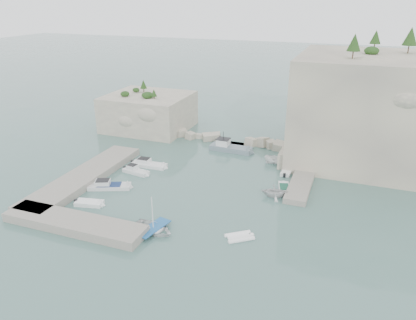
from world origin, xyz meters
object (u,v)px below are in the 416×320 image
(motorboat_b, at_px, (136,173))
(inflatable_dinghy, at_px, (239,238))
(work_boat, at_px, (231,151))
(motorboat_e, at_px, (90,205))
(motorboat_d, at_px, (110,188))
(rowboat, at_px, (153,231))
(tender_east_a, at_px, (274,197))
(tender_east_c, at_px, (287,172))
(motorboat_a, at_px, (149,166))
(tender_east_d, at_px, (277,164))
(tender_east_b, at_px, (284,190))

(motorboat_b, distance_m, inflatable_dinghy, 23.32)
(work_boat, bearing_deg, motorboat_e, -111.64)
(motorboat_d, xyz_separation_m, motorboat_b, (0.88, 5.96, 0.00))
(rowboat, height_order, work_boat, work_boat)
(tender_east_a, height_order, tender_east_c, tender_east_a)
(motorboat_a, height_order, tender_east_d, tender_east_d)
(inflatable_dinghy, height_order, tender_east_a, tender_east_a)
(motorboat_a, bearing_deg, motorboat_e, -96.80)
(motorboat_e, bearing_deg, rowboat, -25.69)
(motorboat_a, height_order, tender_east_c, motorboat_a)
(motorboat_b, relative_size, rowboat, 0.92)
(rowboat, distance_m, tender_east_c, 25.29)
(rowboat, xyz_separation_m, tender_east_c, (11.57, 22.49, 0.00))
(motorboat_e, distance_m, motorboat_b, 11.17)
(motorboat_d, relative_size, tender_east_a, 1.80)
(rowboat, height_order, tender_east_c, rowboat)
(inflatable_dinghy, distance_m, tender_east_c, 20.45)
(motorboat_d, height_order, tender_east_a, tender_east_a)
(motorboat_e, bearing_deg, tender_east_b, 18.36)
(motorboat_e, height_order, motorboat_d, motorboat_d)
(motorboat_e, relative_size, tender_east_c, 0.89)
(motorboat_d, xyz_separation_m, tender_east_c, (22.75, 14.52, 0.00))
(tender_east_d, relative_size, work_boat, 0.51)
(tender_east_b, bearing_deg, motorboat_d, 94.49)
(tender_east_c, height_order, tender_east_d, tender_east_d)
(rowboat, xyz_separation_m, work_boat, (0.54, 28.36, 0.00))
(inflatable_dinghy, bearing_deg, tender_east_a, 45.16)
(motorboat_a, relative_size, tender_east_c, 1.43)
(tender_east_c, bearing_deg, tender_east_b, -172.07)
(motorboat_a, height_order, rowboat, motorboat_a)
(motorboat_d, height_order, rowboat, motorboat_d)
(motorboat_e, height_order, tender_east_c, same)
(motorboat_e, distance_m, tender_east_b, 26.68)
(rowboat, height_order, tender_east_b, rowboat)
(tender_east_a, distance_m, tender_east_b, 2.52)
(motorboat_e, xyz_separation_m, tender_east_c, (22.45, 19.71, 0.00))
(inflatable_dinghy, height_order, work_boat, work_boat)
(inflatable_dinghy, bearing_deg, motorboat_b, 112.74)
(motorboat_e, relative_size, tender_east_b, 0.93)
(tender_east_c, distance_m, work_boat, 12.49)
(inflatable_dinghy, height_order, tender_east_b, tender_east_b)
(motorboat_d, distance_m, tender_east_d, 26.91)
(tender_east_c, bearing_deg, tender_east_d, 39.32)
(inflatable_dinghy, relative_size, tender_east_d, 0.81)
(motorboat_a, distance_m, motorboat_e, 14.27)
(inflatable_dinghy, xyz_separation_m, work_boat, (-9.26, 26.25, 0.00))
(tender_east_a, relative_size, tender_east_d, 0.87)
(rowboat, xyz_separation_m, tender_east_b, (12.28, 16.01, 0.00))
(tender_east_a, bearing_deg, tender_east_c, -13.05)
(motorboat_b, bearing_deg, tender_east_c, 31.20)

